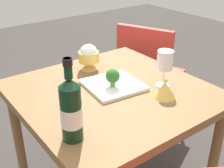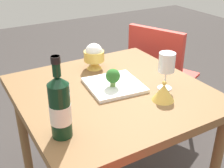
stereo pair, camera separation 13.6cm
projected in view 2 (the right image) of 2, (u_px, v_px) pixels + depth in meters
The scene contains 9 objects.
dining_table at pixel (112, 106), 1.42m from camera, with size 0.85×0.85×0.74m.
chair_by_wall at pixel (159, 70), 2.08m from camera, with size 0.53×0.53×0.85m.
wine_bottle at pixel (60, 107), 1.01m from camera, with size 0.08×0.08×0.31m.
wine_glass at pixel (167, 63), 1.33m from camera, with size 0.08×0.08×0.18m.
rice_bowl at pixel (94, 56), 1.57m from camera, with size 0.11×0.11×0.14m.
rice_bowl_lid at pixel (163, 92), 1.27m from camera, with size 0.10×0.10×0.09m.
serving_plate at pixel (114, 85), 1.40m from camera, with size 0.28×0.28×0.02m.
broccoli_floret at pixel (113, 76), 1.36m from camera, with size 0.07×0.07×0.09m.
carrot_garnish_left at pixel (114, 72), 1.46m from camera, with size 0.04×0.04×0.05m.
Camera 2 is at (1.05, -0.61, 1.38)m, focal length 46.86 mm.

